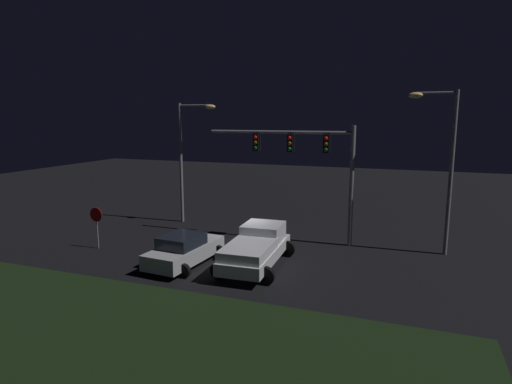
{
  "coord_description": "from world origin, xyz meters",
  "views": [
    {
      "loc": [
        8.04,
        -20.02,
        6.89
      ],
      "look_at": [
        0.17,
        1.33,
        2.92
      ],
      "focal_mm": 29.91,
      "sensor_mm": 36.0,
      "label": 1
    }
  ],
  "objects_px": {
    "pickup_truck": "(257,245)",
    "traffic_signal_gantry": "(307,155)",
    "street_lamp_right": "(443,153)",
    "street_lamp_left": "(188,148)",
    "car_sedan": "(184,250)",
    "stop_sign": "(96,220)"
  },
  "relations": [
    {
      "from": "street_lamp_right",
      "to": "traffic_signal_gantry",
      "type": "bearing_deg",
      "value": -178.55
    },
    {
      "from": "car_sedan",
      "to": "street_lamp_right",
      "type": "bearing_deg",
      "value": -57.18
    },
    {
      "from": "pickup_truck",
      "to": "car_sedan",
      "type": "bearing_deg",
      "value": 104.9
    },
    {
      "from": "pickup_truck",
      "to": "stop_sign",
      "type": "distance_m",
      "value": 8.93
    },
    {
      "from": "street_lamp_right",
      "to": "stop_sign",
      "type": "distance_m",
      "value": 18.07
    },
    {
      "from": "car_sedan",
      "to": "street_lamp_left",
      "type": "distance_m",
      "value": 9.45
    },
    {
      "from": "street_lamp_left",
      "to": "stop_sign",
      "type": "bearing_deg",
      "value": -104.34
    },
    {
      "from": "car_sedan",
      "to": "traffic_signal_gantry",
      "type": "xyz_separation_m",
      "value": [
        4.45,
        5.84,
        4.16
      ]
    },
    {
      "from": "pickup_truck",
      "to": "traffic_signal_gantry",
      "type": "xyz_separation_m",
      "value": [
        1.17,
        4.8,
        3.9
      ]
    },
    {
      "from": "car_sedan",
      "to": "street_lamp_right",
      "type": "height_order",
      "value": "street_lamp_right"
    },
    {
      "from": "pickup_truck",
      "to": "traffic_signal_gantry",
      "type": "distance_m",
      "value": 6.3
    },
    {
      "from": "street_lamp_left",
      "to": "stop_sign",
      "type": "height_order",
      "value": "street_lamp_left"
    },
    {
      "from": "stop_sign",
      "to": "car_sedan",
      "type": "bearing_deg",
      "value": -6.81
    },
    {
      "from": "street_lamp_right",
      "to": "street_lamp_left",
      "type": "bearing_deg",
      "value": 174.32
    },
    {
      "from": "stop_sign",
      "to": "pickup_truck",
      "type": "bearing_deg",
      "value": 2.36
    },
    {
      "from": "street_lamp_right",
      "to": "car_sedan",
      "type": "bearing_deg",
      "value": -151.87
    },
    {
      "from": "street_lamp_right",
      "to": "stop_sign",
      "type": "bearing_deg",
      "value": -162.44
    },
    {
      "from": "pickup_truck",
      "to": "traffic_signal_gantry",
      "type": "bearing_deg",
      "value": -16.37
    },
    {
      "from": "street_lamp_left",
      "to": "traffic_signal_gantry",
      "type": "bearing_deg",
      "value": -11.4
    },
    {
      "from": "car_sedan",
      "to": "street_lamp_right",
      "type": "distance_m",
      "value": 13.5
    },
    {
      "from": "traffic_signal_gantry",
      "to": "pickup_truck",
      "type": "bearing_deg",
      "value": -103.67
    },
    {
      "from": "traffic_signal_gantry",
      "to": "stop_sign",
      "type": "distance_m",
      "value": 11.81
    }
  ]
}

